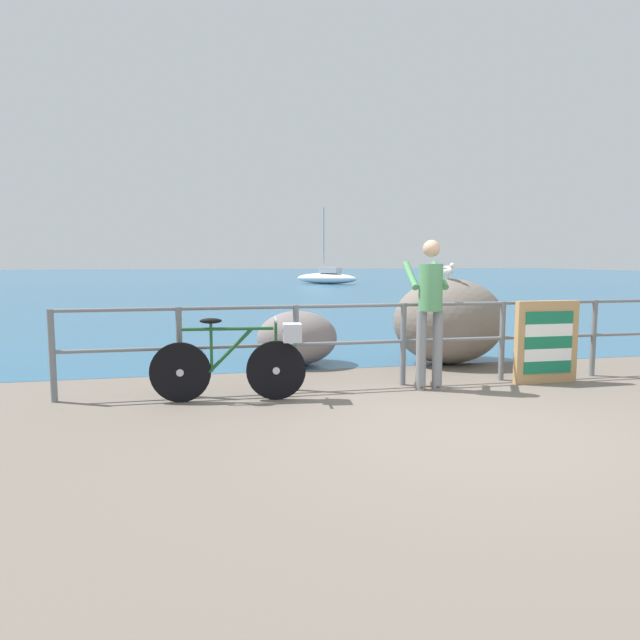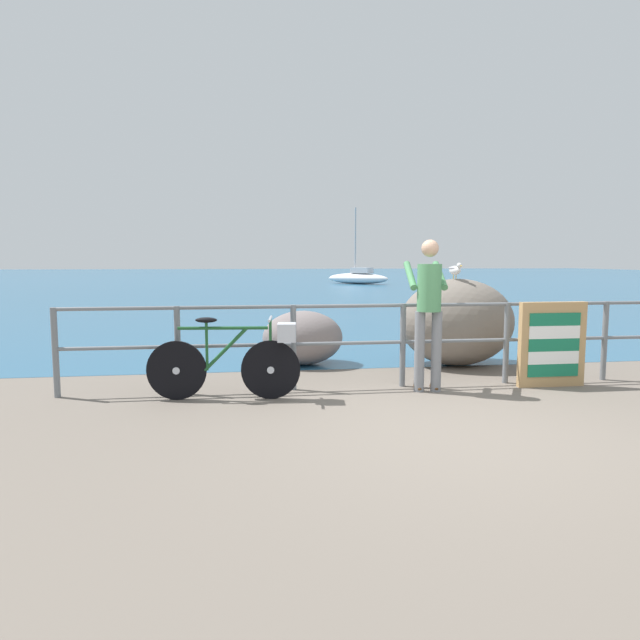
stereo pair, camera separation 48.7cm
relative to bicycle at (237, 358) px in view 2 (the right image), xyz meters
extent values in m
cube|color=#6B6056|center=(2.00, 18.54, -0.51)|extent=(120.00, 120.00, 0.10)
cube|color=#285B7F|center=(2.00, 46.51, -0.46)|extent=(120.00, 90.00, 0.01)
cylinder|color=slate|center=(-2.02, 0.36, 0.05)|extent=(0.07, 0.07, 1.02)
cylinder|color=slate|center=(-0.68, 0.36, 0.05)|extent=(0.07, 0.07, 1.02)
cylinder|color=slate|center=(0.66, 0.36, 0.05)|extent=(0.07, 0.07, 1.02)
cylinder|color=slate|center=(2.00, 0.36, 0.05)|extent=(0.07, 0.07, 1.02)
cylinder|color=slate|center=(3.34, 0.36, 0.05)|extent=(0.07, 0.07, 1.02)
cylinder|color=slate|center=(4.68, 0.36, 0.05)|extent=(0.07, 0.07, 1.02)
cylinder|color=slate|center=(2.00, 0.36, 0.54)|extent=(8.05, 0.04, 0.04)
cylinder|color=slate|center=(2.00, 0.36, 0.09)|extent=(8.05, 0.04, 0.04)
cylinder|color=black|center=(-0.67, 0.07, -0.13)|extent=(0.66, 0.10, 0.66)
cylinder|color=#B7BCC6|center=(-0.67, 0.07, -0.13)|extent=(0.09, 0.06, 0.08)
cylinder|color=black|center=(0.37, -0.04, -0.13)|extent=(0.66, 0.10, 0.66)
cylinder|color=#B7BCC6|center=(0.37, -0.04, -0.13)|extent=(0.09, 0.06, 0.08)
cylinder|color=#194C23|center=(-0.15, 0.01, 0.34)|extent=(0.99, 0.13, 0.04)
cylinder|color=#194C23|center=(-0.12, 0.01, 0.10)|extent=(0.50, 0.09, 0.50)
cylinder|color=#194C23|center=(-0.33, 0.03, 0.13)|extent=(0.03, 0.03, 0.53)
ellipsoid|color=black|center=(-0.33, 0.03, 0.43)|extent=(0.25, 0.12, 0.06)
cylinder|color=#194C23|center=(0.37, -0.04, 0.15)|extent=(0.03, 0.03, 0.57)
cylinder|color=#B7BCC6|center=(0.37, -0.04, 0.44)|extent=(0.07, 0.48, 0.03)
cube|color=#B7BCC6|center=(0.55, -0.05, 0.29)|extent=(0.22, 0.26, 0.20)
cylinder|color=slate|center=(2.12, 0.08, 0.01)|extent=(0.12, 0.12, 0.95)
ellipsoid|color=#513319|center=(2.12, 0.14, -0.42)|extent=(0.13, 0.27, 0.08)
cylinder|color=slate|center=(2.32, 0.05, 0.01)|extent=(0.12, 0.12, 0.95)
ellipsoid|color=#513319|center=(2.32, 0.11, -0.42)|extent=(0.13, 0.27, 0.08)
cylinder|color=#4C8C59|center=(2.22, 0.06, 0.76)|extent=(0.28, 0.28, 0.55)
sphere|color=tan|center=(2.22, 0.06, 1.22)|extent=(0.20, 0.20, 0.20)
cylinder|color=#4C8C59|center=(2.06, 0.32, 0.90)|extent=(0.14, 0.52, 0.34)
cylinder|color=#4C8C59|center=(2.42, 0.28, 0.90)|extent=(0.14, 0.52, 0.34)
cube|color=tan|center=(3.81, 0.11, 0.06)|extent=(0.84, 0.09, 1.04)
cube|color=#19704C|center=(3.81, 0.06, -0.26)|extent=(0.66, 0.01, 0.16)
cube|color=white|center=(3.81, 0.06, -0.10)|extent=(0.66, 0.01, 0.16)
cube|color=#19704C|center=(3.81, 0.06, 0.06)|extent=(0.66, 0.01, 0.16)
cube|color=white|center=(3.81, 0.06, 0.21)|extent=(0.66, 0.01, 0.16)
cube|color=#19704C|center=(3.81, 0.06, 0.37)|extent=(0.66, 0.01, 0.16)
ellipsoid|color=slate|center=(3.19, 1.62, 0.17)|extent=(1.69, 1.34, 1.27)
ellipsoid|color=slate|center=(0.94, 1.96, -0.06)|extent=(1.19, 0.98, 0.80)
cylinder|color=gold|center=(3.12, 1.53, 0.84)|extent=(0.01, 0.01, 0.06)
cylinder|color=gold|center=(3.08, 1.52, 0.84)|extent=(0.01, 0.01, 0.06)
ellipsoid|color=white|center=(3.10, 1.52, 0.93)|extent=(0.15, 0.27, 0.13)
ellipsoid|color=#9E9EA3|center=(3.10, 1.54, 0.96)|extent=(0.16, 0.26, 0.06)
sphere|color=white|center=(3.12, 1.40, 1.00)|extent=(0.08, 0.08, 0.08)
cone|color=gold|center=(3.13, 1.36, 1.00)|extent=(0.03, 0.05, 0.02)
ellipsoid|color=white|center=(7.44, 29.09, -0.11)|extent=(4.11, 3.94, 0.70)
cube|color=silver|center=(7.66, 28.89, 0.42)|extent=(1.50, 1.47, 0.36)
cylinder|color=#B2B2B7|center=(7.29, 29.23, 2.34)|extent=(0.10, 0.10, 4.20)
camera|label=1|loc=(-0.40, -6.04, 1.08)|focal=31.11mm
camera|label=2|loc=(0.08, -6.12, 1.08)|focal=31.11mm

